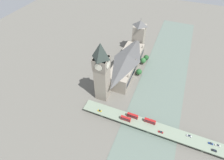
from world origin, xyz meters
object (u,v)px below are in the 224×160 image
road_bridge (150,126)px  car_northbound_tail (189,136)px  double_decker_bus_rear (150,121)px  car_northbound_mid (218,145)px  car_southbound_tail (211,143)px  double_decker_bus_lead (126,118)px  car_southbound_lead (161,132)px  car_northbound_lead (100,111)px  car_southbound_mid (214,150)px  parliament_hall (127,63)px  double_decker_bus_mid (133,116)px  clock_tower (102,71)px  victoria_tower (139,36)px

road_bridge → car_northbound_tail: 36.83m
road_bridge → double_decker_bus_rear: size_ratio=12.45×
car_northbound_mid → car_southbound_tail: 5.87m
double_decker_bus_lead → car_southbound_lead: bearing=179.4°
double_decker_bus_rear → car_northbound_lead: (52.44, 6.36, -1.87)m
car_southbound_lead → double_decker_bus_lead: bearing=-0.6°
double_decker_bus_rear → car_northbound_lead: bearing=6.9°
double_decker_bus_rear → car_northbound_mid: (-62.94, 0.67, -1.94)m
car_southbound_lead → car_southbound_mid: 47.51m
car_southbound_lead → car_northbound_lead: bearing=-0.3°
car_northbound_tail → car_southbound_mid: (-21.96, 6.08, -0.06)m
parliament_hall → car_southbound_lead: parliament_hall is taller
road_bridge → double_decker_bus_lead: 25.06m
car_northbound_lead → car_southbound_tail: size_ratio=1.07×
road_bridge → double_decker_bus_mid: size_ratio=12.52×
car_northbound_lead → car_southbound_lead: size_ratio=0.91×
car_southbound_tail → clock_tower: bearing=-9.3°
double_decker_bus_mid → car_southbound_mid: 78.12m
car_southbound_lead → car_southbound_mid: (-47.51, 0.14, -0.00)m
victoria_tower → car_southbound_tail: size_ratio=12.95×
double_decker_bus_mid → car_southbound_mid: (-77.83, 6.33, -2.08)m
road_bridge → parliament_hall: bearing=-56.2°
victoria_tower → double_decker_bus_mid: victoria_tower is taller
car_southbound_tail → car_northbound_mid: bearing=-176.8°
car_northbound_mid → double_decker_bus_mid: bearing=-0.1°
clock_tower → car_southbound_lead: clock_tower is taller
double_decker_bus_mid → road_bridge: bearing=171.2°
car_southbound_tail → road_bridge: bearing=2.5°
road_bridge → car_northbound_lead: 53.84m
road_bridge → double_decker_bus_mid: (19.17, -2.95, 3.69)m
car_northbound_tail → car_southbound_tail: 19.09m
double_decker_bus_lead → clock_tower: bearing=-34.0°
car_northbound_mid → road_bridge: bearing=2.6°
double_decker_bus_rear → car_northbound_mid: double_decker_bus_rear is taller
parliament_hall → car_northbound_lead: 77.21m
double_decker_bus_lead → car_southbound_tail: size_ratio=2.58×
road_bridge → double_decker_bus_mid: bearing=-8.8°
car_northbound_tail → double_decker_bus_rear: bearing=-1.1°
car_northbound_tail → car_southbound_mid: size_ratio=1.01×
double_decker_bus_mid → car_southbound_lead: double_decker_bus_mid is taller
road_bridge → car_southbound_mid: car_southbound_mid is taller
clock_tower → car_northbound_tail: clock_tower is taller
road_bridge → car_southbound_tail: car_southbound_tail is taller
victoria_tower → double_decker_bus_mid: (-30.35, 124.58, -16.55)m
clock_tower → car_northbound_tail: (-97.44, 18.85, -33.51)m
double_decker_bus_lead → double_decker_bus_mid: 7.96m
car_southbound_tail → double_decker_bus_lead: bearing=3.8°
car_northbound_lead → car_southbound_tail: car_northbound_lead is taller
road_bridge → double_decker_bus_rear: 5.12m
car_southbound_tail → car_southbound_mid: bearing=116.3°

